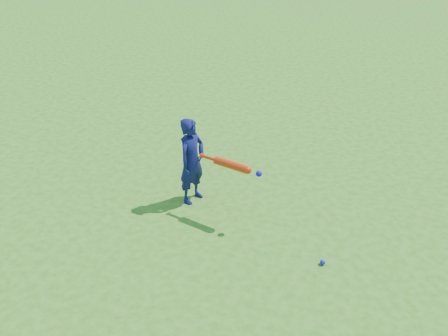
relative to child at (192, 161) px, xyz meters
name	(u,v)px	position (x,y,z in m)	size (l,w,h in m)	color
ground	(197,175)	(-0.24, 0.59, -0.60)	(80.00, 80.00, 0.00)	#30701A
child	(192,161)	(0.00, 0.00, 0.00)	(0.44, 0.29, 1.20)	#10134E
ground_ball_blue	(323,262)	(1.96, -0.58, -0.57)	(0.06, 0.06, 0.06)	#0C1DD8
bat_swing	(234,166)	(0.67, -0.15, 0.17)	(0.87, 0.19, 0.10)	red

